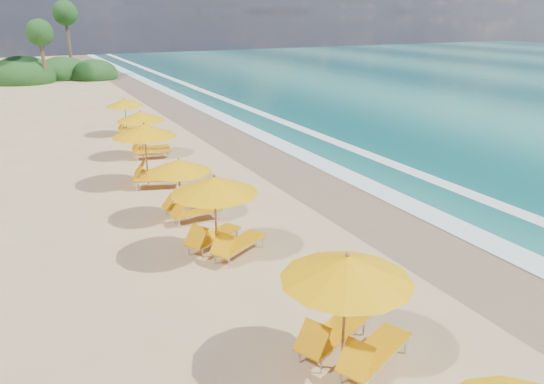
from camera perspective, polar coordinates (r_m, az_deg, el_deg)
name	(u,v)px	position (r m, az deg, el deg)	size (l,w,h in m)	color
ground	(272,225)	(17.69, 0.00, -3.67)	(160.00, 160.00, 0.00)	tan
wet_sand	(367,206)	(19.68, 10.47, -1.55)	(4.00, 160.00, 0.01)	#896F52
surf_foam	(422,195)	(21.34, 16.29, -0.30)	(4.00, 160.00, 0.01)	white
station_2	(350,302)	(10.56, 8.65, -11.91)	(3.44, 3.41, 2.63)	olive
station_3	(220,210)	(15.12, -5.79, -1.95)	(3.46, 3.46, 2.59)	olive
station_4	(185,185)	(18.06, -9.63, 0.81)	(2.49, 2.32, 2.25)	olive
station_5	(151,150)	(21.95, -13.26, 4.53)	(3.42, 3.35, 2.68)	olive
station_6	(145,131)	(26.44, -13.84, 6.59)	(2.87, 2.74, 2.38)	olive
station_7	(128,114)	(31.68, -15.61, 8.30)	(2.60, 2.47, 2.20)	olive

